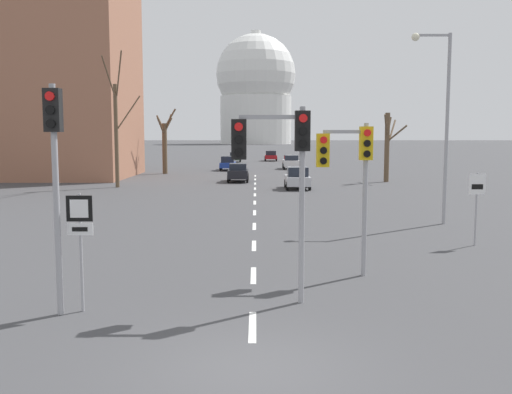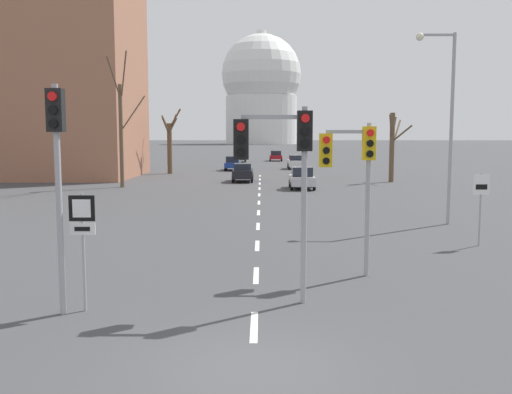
{
  "view_description": "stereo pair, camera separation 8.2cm",
  "coord_description": "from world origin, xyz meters",
  "px_view_note": "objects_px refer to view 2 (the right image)",
  "views": [
    {
      "loc": [
        0.08,
        -9.71,
        4.13
      ],
      "look_at": [
        0.01,
        5.59,
        2.45
      ],
      "focal_mm": 40.0,
      "sensor_mm": 36.0,
      "label": 1
    },
    {
      "loc": [
        0.16,
        -9.71,
        4.13
      ],
      "look_at": [
        0.01,
        5.59,
        2.45
      ],
      "focal_mm": 40.0,
      "sensor_mm": 36.0,
      "label": 2
    }
  ],
  "objects_px": {
    "traffic_signal_near_right": "(353,162)",
    "street_lamp_right": "(445,110)",
    "sedan_far_right": "(240,157)",
    "sedan_near_left": "(233,163)",
    "route_sign_post": "(83,231)",
    "sedan_mid_centre": "(302,178)",
    "traffic_signal_near_left": "(57,156)",
    "sedan_near_right": "(276,156)",
    "speed_limit_sign": "(481,196)",
    "sedan_far_left": "(296,162)",
    "sedan_distant_centre": "(243,172)",
    "traffic_signal_centre_tall": "(282,156)"
  },
  "relations": [
    {
      "from": "traffic_signal_near_left",
      "to": "route_sign_post",
      "type": "relative_size",
      "value": 1.88
    },
    {
      "from": "route_sign_post",
      "to": "sedan_mid_centre",
      "type": "height_order",
      "value": "route_sign_post"
    },
    {
      "from": "sedan_mid_centre",
      "to": "traffic_signal_near_right",
      "type": "bearing_deg",
      "value": -90.92
    },
    {
      "from": "traffic_signal_near_left",
      "to": "street_lamp_right",
      "type": "relative_size",
      "value": 0.61
    },
    {
      "from": "sedan_far_left",
      "to": "speed_limit_sign",
      "type": "bearing_deg",
      "value": -85.22
    },
    {
      "from": "traffic_signal_near_right",
      "to": "sedan_near_right",
      "type": "distance_m",
      "value": 72.88
    },
    {
      "from": "sedan_mid_centre",
      "to": "street_lamp_right",
      "type": "bearing_deg",
      "value": -72.82
    },
    {
      "from": "sedan_near_left",
      "to": "sedan_mid_centre",
      "type": "bearing_deg",
      "value": -74.2
    },
    {
      "from": "route_sign_post",
      "to": "speed_limit_sign",
      "type": "relative_size",
      "value": 1.02
    },
    {
      "from": "street_lamp_right",
      "to": "sedan_far_left",
      "type": "relative_size",
      "value": 2.06
    },
    {
      "from": "sedan_mid_centre",
      "to": "sedan_far_right",
      "type": "xyz_separation_m",
      "value": [
        -6.3,
        42.61,
        -0.08
      ]
    },
    {
      "from": "sedan_mid_centre",
      "to": "traffic_signal_near_left",
      "type": "bearing_deg",
      "value": -104.11
    },
    {
      "from": "sedan_near_left",
      "to": "sedan_far_right",
      "type": "bearing_deg",
      "value": 89.73
    },
    {
      "from": "traffic_signal_centre_tall",
      "to": "sedan_mid_centre",
      "type": "relative_size",
      "value": 1.25
    },
    {
      "from": "route_sign_post",
      "to": "sedan_near_right",
      "type": "bearing_deg",
      "value": 85.22
    },
    {
      "from": "traffic_signal_near_left",
      "to": "sedan_near_left",
      "type": "bearing_deg",
      "value": 88.64
    },
    {
      "from": "sedan_far_right",
      "to": "sedan_distant_centre",
      "type": "distance_m",
      "value": 35.98
    },
    {
      "from": "street_lamp_right",
      "to": "sedan_distant_centre",
      "type": "relative_size",
      "value": 2.17
    },
    {
      "from": "sedan_far_right",
      "to": "sedan_near_left",
      "type": "bearing_deg",
      "value": -90.27
    },
    {
      "from": "traffic_signal_near_left",
      "to": "sedan_near_right",
      "type": "height_order",
      "value": "traffic_signal_near_left"
    },
    {
      "from": "traffic_signal_near_right",
      "to": "sedan_far_left",
      "type": "bearing_deg",
      "value": 88.36
    },
    {
      "from": "route_sign_post",
      "to": "sedan_far_left",
      "type": "distance_m",
      "value": 56.09
    },
    {
      "from": "traffic_signal_near_right",
      "to": "route_sign_post",
      "type": "height_order",
      "value": "traffic_signal_near_right"
    },
    {
      "from": "traffic_signal_centre_tall",
      "to": "sedan_far_left",
      "type": "xyz_separation_m",
      "value": [
        3.63,
        54.74,
        -2.77
      ]
    },
    {
      "from": "traffic_signal_near_right",
      "to": "street_lamp_right",
      "type": "distance_m",
      "value": 11.45
    },
    {
      "from": "sedan_mid_centre",
      "to": "sedan_distant_centre",
      "type": "distance_m",
      "value": 8.16
    },
    {
      "from": "traffic_signal_near_right",
      "to": "sedan_distant_centre",
      "type": "xyz_separation_m",
      "value": [
        -4.28,
        33.45,
        -2.52
      ]
    },
    {
      "from": "route_sign_post",
      "to": "sedan_near_left",
      "type": "relative_size",
      "value": 0.63
    },
    {
      "from": "traffic_signal_centre_tall",
      "to": "sedan_far_right",
      "type": "xyz_separation_m",
      "value": [
        -3.73,
        72.11,
        -2.87
      ]
    },
    {
      "from": "sedan_far_left",
      "to": "sedan_distant_centre",
      "type": "relative_size",
      "value": 1.05
    },
    {
      "from": "sedan_near_right",
      "to": "sedan_mid_centre",
      "type": "height_order",
      "value": "sedan_mid_centre"
    },
    {
      "from": "speed_limit_sign",
      "to": "sedan_near_left",
      "type": "height_order",
      "value": "speed_limit_sign"
    },
    {
      "from": "traffic_signal_centre_tall",
      "to": "speed_limit_sign",
      "type": "xyz_separation_m",
      "value": [
        7.6,
        7.27,
        -1.77
      ]
    },
    {
      "from": "traffic_signal_centre_tall",
      "to": "sedan_far_left",
      "type": "distance_m",
      "value": 54.93
    },
    {
      "from": "route_sign_post",
      "to": "sedan_mid_centre",
      "type": "bearing_deg",
      "value": 76.58
    },
    {
      "from": "sedan_near_right",
      "to": "sedan_far_right",
      "type": "xyz_separation_m",
      "value": [
        -5.46,
        -3.43,
        -0.05
      ]
    },
    {
      "from": "route_sign_post",
      "to": "sedan_far_right",
      "type": "height_order",
      "value": "route_sign_post"
    },
    {
      "from": "traffic_signal_near_right",
      "to": "sedan_near_left",
      "type": "distance_m",
      "value": 49.8
    },
    {
      "from": "traffic_signal_centre_tall",
      "to": "sedan_distant_centre",
      "type": "relative_size",
      "value": 1.2
    },
    {
      "from": "sedan_near_left",
      "to": "sedan_far_right",
      "type": "relative_size",
      "value": 1.1
    },
    {
      "from": "traffic_signal_near_right",
      "to": "sedan_distant_centre",
      "type": "bearing_deg",
      "value": 97.29
    },
    {
      "from": "route_sign_post",
      "to": "sedan_near_right",
      "type": "relative_size",
      "value": 0.7
    },
    {
      "from": "street_lamp_right",
      "to": "traffic_signal_centre_tall",
      "type": "bearing_deg",
      "value": -122.19
    },
    {
      "from": "traffic_signal_near_left",
      "to": "sedan_distant_centre",
      "type": "bearing_deg",
      "value": 85.46
    },
    {
      "from": "speed_limit_sign",
      "to": "sedan_mid_centre",
      "type": "xyz_separation_m",
      "value": [
        -5.03,
        22.23,
        -1.02
      ]
    },
    {
      "from": "traffic_signal_centre_tall",
      "to": "traffic_signal_near_right",
      "type": "distance_m",
      "value": 3.46
    },
    {
      "from": "speed_limit_sign",
      "to": "sedan_far_left",
      "type": "height_order",
      "value": "speed_limit_sign"
    },
    {
      "from": "street_lamp_right",
      "to": "sedan_mid_centre",
      "type": "height_order",
      "value": "street_lamp_right"
    },
    {
      "from": "sedan_near_right",
      "to": "sedan_far_left",
      "type": "height_order",
      "value": "sedan_far_left"
    },
    {
      "from": "traffic_signal_centre_tall",
      "to": "traffic_signal_near_right",
      "type": "height_order",
      "value": "traffic_signal_centre_tall"
    }
  ]
}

